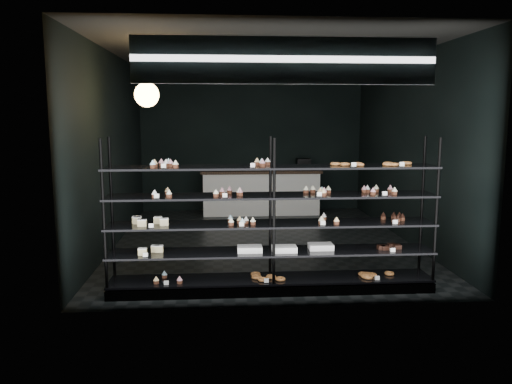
% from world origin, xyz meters
% --- Properties ---
extents(room, '(5.01, 6.01, 3.20)m').
position_xyz_m(room, '(0.00, 0.00, 1.60)').
color(room, black).
rests_on(room, ground).
extents(display_shelf, '(4.00, 0.50, 1.91)m').
position_xyz_m(display_shelf, '(-0.11, -2.45, 0.63)').
color(display_shelf, black).
rests_on(display_shelf, room).
extents(signage, '(3.30, 0.05, 0.50)m').
position_xyz_m(signage, '(0.00, -2.93, 2.75)').
color(signage, '#0D2043').
rests_on(signage, room).
extents(pendant_lamp, '(0.34, 0.34, 0.90)m').
position_xyz_m(pendant_lamp, '(-1.72, -1.30, 2.45)').
color(pendant_lamp, black).
rests_on(pendant_lamp, room).
extents(service_counter, '(2.64, 0.65, 1.23)m').
position_xyz_m(service_counter, '(0.18, 2.50, 0.50)').
color(service_counter, white).
rests_on(service_counter, room).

